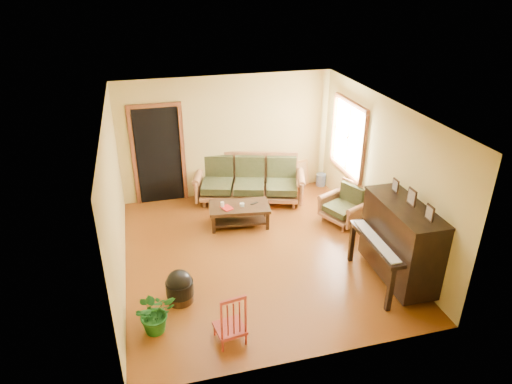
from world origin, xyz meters
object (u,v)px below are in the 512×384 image
object	(u,v)px
footstool	(180,290)
potted_plant	(155,312)
armchair	(343,204)
coffee_table	(239,215)
piano	(401,243)
red_chair	(229,316)
ceramic_crock	(321,180)
sofa	(249,180)

from	to	relation	value
footstool	potted_plant	xyz separation A→B (m)	(-0.39, -0.54, 0.11)
armchair	footstool	xyz separation A→B (m)	(-3.34, -1.57, -0.19)
coffee_table	armchair	bearing A→B (deg)	-11.82
armchair	piano	xyz separation A→B (m)	(0.08, -1.91, 0.28)
red_chair	ceramic_crock	size ratio (longest dim) A/B	2.94
sofa	potted_plant	world-z (taller)	sofa
armchair	red_chair	world-z (taller)	red_chair
sofa	ceramic_crock	distance (m)	1.83
red_chair	potted_plant	size ratio (longest dim) A/B	1.31
footstool	potted_plant	world-z (taller)	potted_plant
armchair	ceramic_crock	xyz separation A→B (m)	(0.23, 1.68, -0.25)
sofa	coffee_table	size ratio (longest dim) A/B	1.96
footstool	potted_plant	distance (m)	0.68
armchair	footstool	size ratio (longest dim) A/B	1.87
sofa	piano	xyz separation A→B (m)	(1.62, -3.26, 0.19)
sofa	red_chair	distance (m)	4.09
ceramic_crock	potted_plant	size ratio (longest dim) A/B	0.45
armchair	footstool	world-z (taller)	armchair
coffee_table	red_chair	distance (m)	3.08
coffee_table	sofa	bearing A→B (deg)	65.14
sofa	footstool	world-z (taller)	sofa
red_chair	armchair	bearing A→B (deg)	33.93
red_chair	sofa	bearing A→B (deg)	63.78
ceramic_crock	armchair	bearing A→B (deg)	-97.75
footstool	potted_plant	size ratio (longest dim) A/B	0.67
coffee_table	footstool	size ratio (longest dim) A/B	2.78
ceramic_crock	sofa	bearing A→B (deg)	-169.47
sofa	potted_plant	bearing A→B (deg)	-105.46
armchair	red_chair	bearing A→B (deg)	-161.63
armchair	red_chair	xyz separation A→B (m)	(-2.78, -2.55, 0.02)
ceramic_crock	potted_plant	bearing A→B (deg)	-136.17
ceramic_crock	piano	bearing A→B (deg)	-92.34
sofa	coffee_table	distance (m)	1.07
coffee_table	piano	xyz separation A→B (m)	(2.06, -2.32, 0.46)
sofa	piano	size ratio (longest dim) A/B	1.48
sofa	armchair	xyz separation A→B (m)	(1.54, -1.35, -0.09)
piano	potted_plant	bearing A→B (deg)	-176.07
piano	potted_plant	distance (m)	3.83
piano	red_chair	xyz separation A→B (m)	(-2.86, -0.64, -0.26)
piano	red_chair	world-z (taller)	piano
sofa	coffee_table	xyz separation A→B (m)	(-0.43, -0.94, -0.27)
coffee_table	potted_plant	distance (m)	3.08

